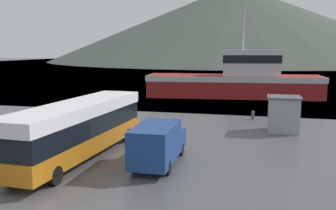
# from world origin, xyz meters

# --- Properties ---
(water_surface) EXTENTS (240.00, 240.00, 0.00)m
(water_surface) POSITION_xyz_m (0.00, 143.70, 0.00)
(water_surface) COLOR #475B6B
(water_surface) RESTS_ON ground
(hill_backdrop) EXTENTS (189.84, 189.84, 38.74)m
(hill_backdrop) POSITION_xyz_m (-5.99, 190.54, 19.37)
(hill_backdrop) COLOR #424C42
(hill_backdrop) RESTS_ON ground
(tour_bus) EXTENTS (3.15, 12.18, 3.19)m
(tour_bus) POSITION_xyz_m (-1.83, 7.68, 1.80)
(tour_bus) COLOR #B26614
(tour_bus) RESTS_ON ground
(delivery_van) EXTENTS (2.10, 5.79, 2.27)m
(delivery_van) POSITION_xyz_m (2.90, 7.49, 1.21)
(delivery_van) COLOR navy
(delivery_van) RESTS_ON ground
(fishing_boat) EXTENTS (22.48, 7.99, 11.31)m
(fishing_boat) POSITION_xyz_m (5.12, 37.69, 2.24)
(fishing_boat) COLOR maroon
(fishing_boat) RESTS_ON water_surface
(storage_bin) EXTENTS (1.46, 1.04, 1.08)m
(storage_bin) POSITION_xyz_m (-6.57, 10.85, 0.55)
(storage_bin) COLOR green
(storage_bin) RESTS_ON ground
(dock_kiosk) EXTENTS (2.44, 2.46, 2.68)m
(dock_kiosk) POSITION_xyz_m (9.87, 17.58, 1.35)
(dock_kiosk) COLOR #93999E
(dock_kiosk) RESTS_ON ground
(small_boat) EXTENTS (5.51, 5.85, 0.90)m
(small_boat) POSITION_xyz_m (1.02, 49.15, 0.45)
(small_boat) COLOR #19234C
(small_boat) RESTS_ON water_surface
(mooring_bollard) EXTENTS (0.30, 0.30, 0.77)m
(mooring_bollard) POSITION_xyz_m (7.55, 22.07, 0.42)
(mooring_bollard) COLOR #4C4C51
(mooring_bollard) RESTS_ON ground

